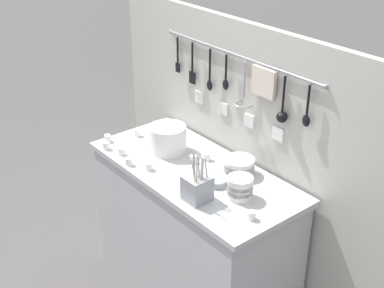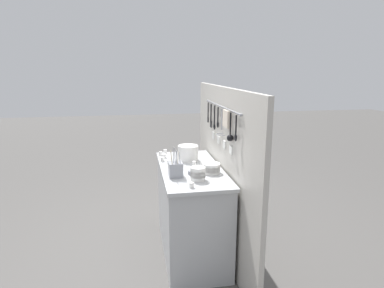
% 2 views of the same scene
% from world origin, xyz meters
% --- Properties ---
extents(ground_plane, '(20.00, 20.00, 0.00)m').
position_xyz_m(ground_plane, '(0.00, 0.00, 0.00)').
color(ground_plane, '#514F4C').
extents(counter, '(1.24, 0.57, 0.87)m').
position_xyz_m(counter, '(0.00, 0.00, 0.43)').
color(counter, '#B7BABC').
rests_on(counter, ground).
extents(back_wall, '(2.04, 0.11, 1.61)m').
position_xyz_m(back_wall, '(0.00, 0.32, 0.81)').
color(back_wall, '#BCB7AD').
rests_on(back_wall, ground).
extents(bowl_stack_nested_right, '(0.13, 0.13, 0.11)m').
position_xyz_m(bowl_stack_nested_right, '(0.35, -0.00, 0.92)').
color(bowl_stack_nested_right, white).
rests_on(bowl_stack_nested_right, counter).
extents(bowl_stack_short_front, '(0.16, 0.16, 0.09)m').
position_xyz_m(bowl_stack_short_front, '(0.18, 0.15, 0.91)').
color(bowl_stack_short_front, white).
rests_on(bowl_stack_short_front, counter).
extents(plate_stack, '(0.21, 0.21, 0.15)m').
position_xyz_m(plate_stack, '(-0.25, 0.02, 0.94)').
color(plate_stack, white).
rests_on(plate_stack, counter).
extents(steel_mixing_bowl, '(0.10, 0.10, 0.03)m').
position_xyz_m(steel_mixing_bowl, '(0.20, -0.01, 0.88)').
color(steel_mixing_bowl, '#93969E').
rests_on(steel_mixing_bowl, counter).
extents(cutlery_caddy, '(0.12, 0.12, 0.26)m').
position_xyz_m(cutlery_caddy, '(0.24, -0.17, 0.93)').
color(cutlery_caddy, '#93969E').
rests_on(cutlery_caddy, counter).
extents(cup_edge_near, '(0.04, 0.04, 0.04)m').
position_xyz_m(cup_edge_near, '(-0.52, -0.01, 0.89)').
color(cup_edge_near, white).
rests_on(cup_edge_near, counter).
extents(cup_mid_row, '(0.04, 0.04, 0.04)m').
position_xyz_m(cup_mid_row, '(-0.49, -0.24, 0.89)').
color(cup_mid_row, white).
rests_on(cup_mid_row, counter).
extents(cup_centre, '(0.04, 0.04, 0.04)m').
position_xyz_m(cup_centre, '(-0.57, -0.19, 0.89)').
color(cup_centre, white).
rests_on(cup_centre, counter).
extents(cup_front_left, '(0.04, 0.04, 0.04)m').
position_xyz_m(cup_front_left, '(-0.53, 0.13, 0.89)').
color(cup_front_left, white).
rests_on(cup_front_left, counter).
extents(cup_back_left, '(0.04, 0.04, 0.04)m').
position_xyz_m(cup_back_left, '(-0.06, 0.04, 0.89)').
color(cup_back_left, white).
rests_on(cup_back_left, counter).
extents(cup_edge_far, '(0.04, 0.04, 0.04)m').
position_xyz_m(cup_edge_far, '(-0.25, -0.24, 0.89)').
color(cup_edge_far, white).
rests_on(cup_edge_far, counter).
extents(cup_by_caddy, '(0.04, 0.04, 0.04)m').
position_xyz_m(cup_by_caddy, '(-0.03, 0.12, 0.89)').
color(cup_by_caddy, white).
rests_on(cup_by_caddy, counter).
extents(cup_beside_plates, '(0.04, 0.04, 0.04)m').
position_xyz_m(cup_beside_plates, '(-0.38, -0.21, 0.89)').
color(cup_beside_plates, white).
rests_on(cup_beside_plates, counter).
extents(cup_back_right, '(0.04, 0.04, 0.04)m').
position_xyz_m(cup_back_right, '(-0.14, -0.19, 0.89)').
color(cup_back_right, white).
rests_on(cup_back_right, counter).
extents(cup_front_right, '(0.04, 0.04, 0.04)m').
position_xyz_m(cup_front_right, '(0.52, -0.08, 0.89)').
color(cup_front_right, white).
rests_on(cup_front_right, counter).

